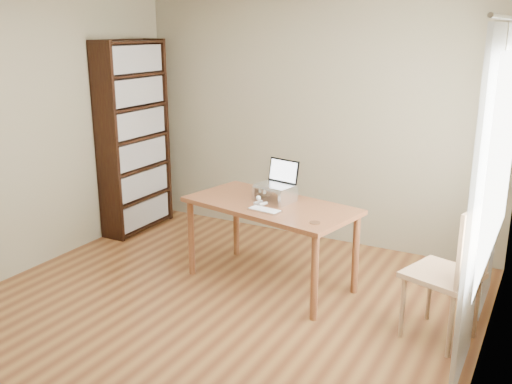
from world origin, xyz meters
name	(u,v)px	position (x,y,z in m)	size (l,w,h in m)	color
room	(195,161)	(0.03, 0.01, 1.30)	(4.04, 4.54, 2.64)	#5A2F17
bookshelf	(134,138)	(-1.83, 1.55, 1.05)	(0.30, 0.90, 2.10)	black
curtains	(489,187)	(1.92, 0.80, 1.17)	(0.03, 1.90, 2.25)	silver
desk	(271,213)	(0.16, 0.95, 0.66)	(1.61, 1.02, 0.75)	brown
laptop_stand	(275,192)	(0.16, 1.03, 0.83)	(0.32, 0.25, 0.13)	silver
laptop	(278,179)	(0.16, 1.09, 0.94)	(0.35, 0.32, 0.22)	silver
keyboard	(265,210)	(0.22, 0.73, 0.76)	(0.29, 0.16, 0.02)	silver
coaster	(315,223)	(0.70, 0.65, 0.75)	(0.09, 0.09, 0.01)	brown
cat	(276,193)	(0.16, 1.06, 0.81)	(0.24, 0.47, 0.14)	#4C453C
chair	(456,267)	(1.77, 0.70, 0.58)	(0.59, 0.59, 1.06)	#9F7156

